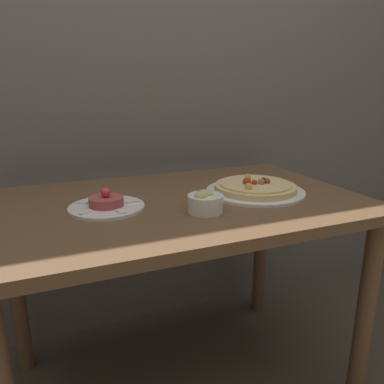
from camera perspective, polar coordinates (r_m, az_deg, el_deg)
The scene contains 5 objects.
back_wall at distance 1.70m, azimuth -8.81°, elevation 21.84°, with size 8.00×0.05×2.60m.
dining_table at distance 1.29m, azimuth -2.04°, elevation -5.69°, with size 1.23×0.77×0.75m.
pizza_plate at distance 1.34m, azimuth 9.60°, elevation 0.57°, with size 0.35×0.35×0.06m.
tartare_plate at distance 1.18m, azimuth -12.90°, elevation -1.90°, with size 0.23×0.23×0.07m.
small_bowl at distance 1.12m, azimuth 1.99°, elevation -1.47°, with size 0.11×0.11×0.07m.
Camera 1 is at (-0.42, -0.74, 1.12)m, focal length 35.00 mm.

